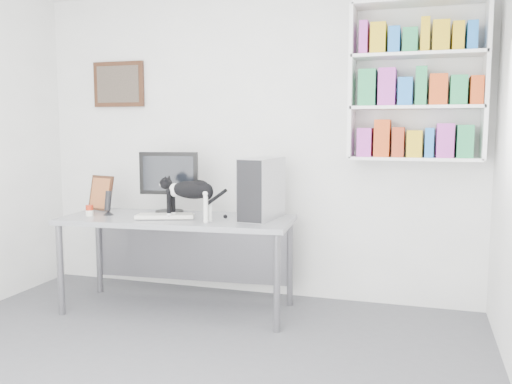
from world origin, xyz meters
TOP-DOWN VIEW (x-y plane):
  - room at (0.00, 0.00)m, footprint 4.01×4.01m
  - bookshelf at (1.40, 1.85)m, footprint 1.03×0.28m
  - wall_art at (-1.30, 1.97)m, footprint 0.52×0.04m
  - desk at (-0.42, 1.34)m, footprint 1.91×0.87m
  - monitor at (-0.57, 1.52)m, footprint 0.53×0.33m
  - keyboard at (-0.48, 1.25)m, footprint 0.49×0.32m
  - pc_tower at (0.25, 1.48)m, footprint 0.27×0.50m
  - speaker at (-1.01, 1.27)m, footprint 0.11×0.11m
  - leaning_print at (-1.21, 1.48)m, footprint 0.27×0.17m
  - soup_can at (-1.14, 1.19)m, footprint 0.07×0.07m
  - cat at (-0.24, 1.21)m, footprint 0.54×0.20m

SIDE VIEW (x-z plane):
  - desk at x=-0.42m, z-range 0.00..0.77m
  - keyboard at x=-0.48m, z-range 0.77..0.81m
  - soup_can at x=-1.14m, z-range 0.77..0.86m
  - speaker at x=-1.01m, z-range 0.77..0.98m
  - leaning_print at x=-1.21m, z-range 0.77..1.09m
  - cat at x=-0.24m, z-range 0.77..1.10m
  - pc_tower at x=0.25m, z-range 0.77..1.26m
  - monitor at x=-0.57m, z-range 0.77..1.30m
  - room at x=0.00m, z-range 0.00..2.70m
  - bookshelf at x=1.40m, z-range 1.23..2.47m
  - wall_art at x=-1.30m, z-range 1.69..2.11m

